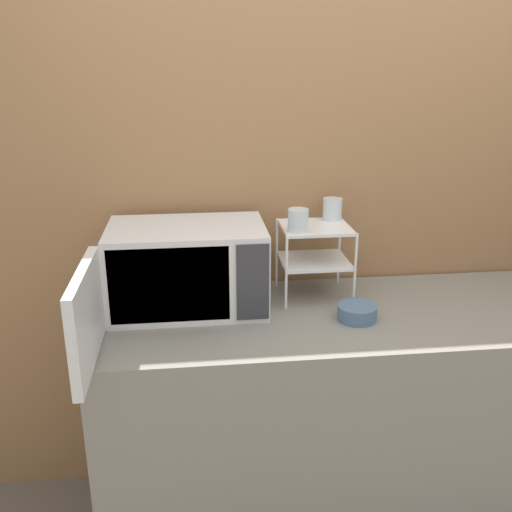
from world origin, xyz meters
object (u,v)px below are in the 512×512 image
Objects in this scene: glass_back_right at (332,209)px; bowl at (357,313)px; glass_front_left at (298,220)px; microwave at (183,270)px; dish_rack at (315,245)px.

bowl is (0.02, -0.32, -0.30)m from glass_back_right.
glass_front_left reaches higher than bowl.
microwave is at bearing -178.58° from glass_front_left.
glass_back_right reaches higher than dish_rack.
bowl is (0.62, -0.16, -0.13)m from microwave.
bowl is (0.11, -0.24, -0.18)m from dish_rack.
glass_front_left is at bearing 137.24° from bowl.
glass_back_right is 0.44m from bowl.
bowl is at bearing -42.76° from glass_front_left.
bowl is at bearing -85.76° from glass_back_right.
glass_front_left is at bearing -138.19° from glass_back_right.
microwave is 9.48× the size of glass_front_left.
dish_rack is at bearing 113.83° from bowl.
microwave is 0.64m from glass_back_right.
microwave is 2.83× the size of dish_rack.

